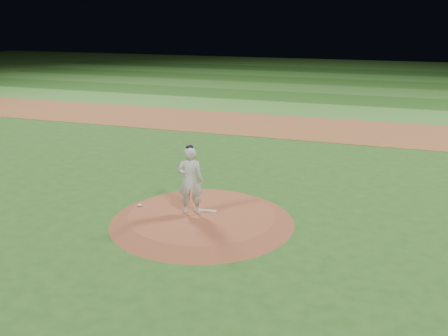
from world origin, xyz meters
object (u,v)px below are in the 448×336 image
Objects in this scene: pitchers_mound at (202,218)px; pitching_rubber at (206,211)px; pitcher_on_mound at (190,180)px; rosin_bag at (140,205)px.

pitchers_mound is 8.47× the size of pitching_rubber.
pitching_rubber is at bearing 39.45° from pitcher_on_mound.
pitcher_on_mound reaches higher than pitchers_mound.
pitchers_mound is 39.92× the size of rosin_bag.
pitching_rubber is at bearing 82.62° from pitchers_mound.
rosin_bag is (-2.08, -0.29, 0.02)m from pitching_rubber.
pitching_rubber is 4.72× the size of rosin_bag.
pitcher_on_mound is (-0.36, -0.30, 1.02)m from pitching_rubber.
pitchers_mound is at bearing 11.98° from pitcher_on_mound.
pitching_rubber is 1.12m from pitcher_on_mound.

